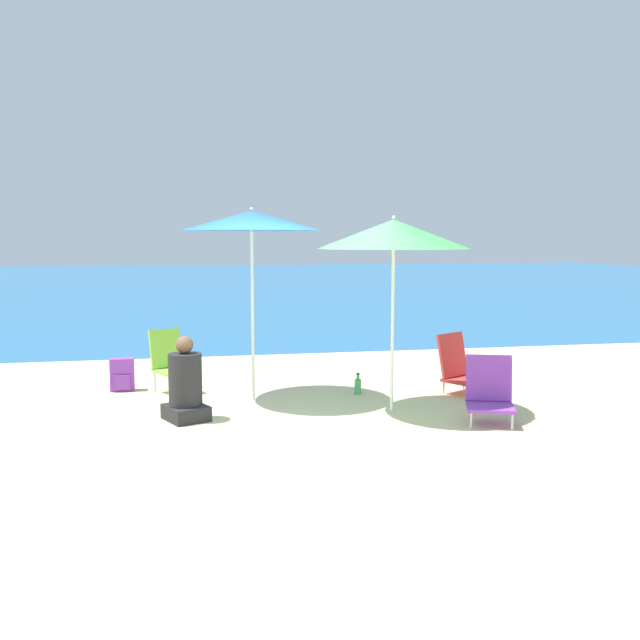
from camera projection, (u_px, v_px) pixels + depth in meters
ground_plane at (289, 439)px, 6.88m from camera, size 60.00×60.00×0.00m
sea_water at (201, 282)px, 31.26m from camera, size 60.00×40.00×0.01m
beach_umbrella_blue at (252, 221)px, 8.32m from camera, size 1.65×1.65×2.29m
beach_umbrella_green at (394, 234)px, 7.74m from camera, size 1.65×1.65×2.18m
beach_chair_lime at (170, 360)px, 8.98m from camera, size 0.61×0.64×0.79m
beach_chair_purple at (489, 392)px, 7.50m from camera, size 0.63×0.65×0.70m
beach_chair_red at (458, 366)px, 8.93m from camera, size 0.67×0.68×0.74m
person_seated_near at (185, 386)px, 7.57m from camera, size 0.54×0.58×0.91m
backpack_purple at (122, 375)px, 9.05m from camera, size 0.29×0.20×0.42m
water_bottle at (358, 386)px, 8.84m from camera, size 0.09×0.09×0.27m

